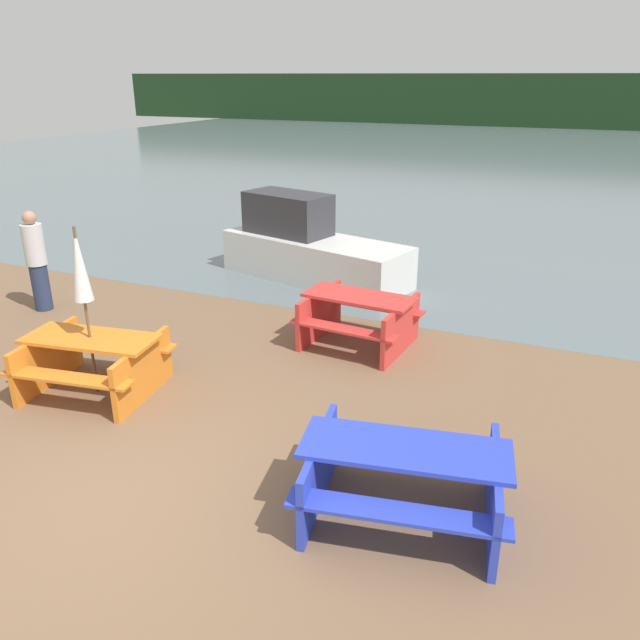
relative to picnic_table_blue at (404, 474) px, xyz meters
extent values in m
plane|color=brown|center=(-2.64, -1.02, -0.46)|extent=(60.00, 60.00, 0.00)
cube|color=slate|center=(-2.64, 29.62, -0.47)|extent=(60.00, 50.00, 0.00)
cube|color=#193319|center=(-2.64, 49.62, 1.54)|extent=(80.00, 1.60, 4.00)
cube|color=blue|center=(0.00, 0.00, 0.27)|extent=(1.98, 1.03, 0.04)
cube|color=blue|center=(0.10, -0.54, -0.01)|extent=(1.91, 0.62, 0.04)
cube|color=blue|center=(-0.10, 0.54, -0.01)|extent=(1.91, 0.62, 0.04)
cube|color=blue|center=(-0.79, -0.15, -0.11)|extent=(0.32, 1.37, 0.71)
cube|color=blue|center=(0.79, 0.15, -0.11)|extent=(0.32, 1.37, 0.71)
cube|color=orange|center=(-4.38, 0.80, 0.28)|extent=(1.77, 0.96, 0.04)
cube|color=orange|center=(-4.29, 0.26, -0.01)|extent=(1.71, 0.54, 0.04)
cube|color=orange|center=(-4.46, 1.34, -0.01)|extent=(1.71, 0.54, 0.04)
cube|color=orange|center=(-5.07, 0.69, -0.10)|extent=(0.29, 1.37, 0.72)
cube|color=orange|center=(-3.68, 0.91, -0.10)|extent=(0.29, 1.37, 0.72)
cube|color=red|center=(-1.77, 3.59, 0.31)|extent=(1.69, 0.83, 0.04)
cube|color=red|center=(-1.81, 3.04, -0.01)|extent=(1.66, 0.41, 0.04)
cube|color=red|center=(-1.72, 4.14, -0.01)|extent=(1.66, 0.41, 0.04)
cube|color=red|center=(-2.44, 3.64, -0.09)|extent=(0.18, 1.38, 0.75)
cube|color=red|center=(-1.09, 3.53, -0.09)|extent=(0.18, 1.38, 0.75)
cylinder|color=brown|center=(-4.38, 0.80, 0.63)|extent=(0.04, 0.04, 2.19)
cone|color=white|center=(-4.38, 0.80, 1.26)|extent=(0.24, 0.24, 0.93)
cube|color=silver|center=(-3.72, 6.36, -0.05)|extent=(4.14, 2.23, 0.84)
cube|color=#333338|center=(-4.41, 6.54, 0.78)|extent=(1.90, 1.31, 0.82)
cylinder|color=#283351|center=(-7.39, 2.82, -0.05)|extent=(0.30, 0.30, 0.82)
cylinder|color=silver|center=(-7.39, 2.82, 0.71)|extent=(0.35, 0.35, 0.70)
sphere|color=tan|center=(-7.39, 2.82, 1.17)|extent=(0.23, 0.23, 0.23)
camera|label=1|loc=(1.21, -4.69, 3.39)|focal=35.00mm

